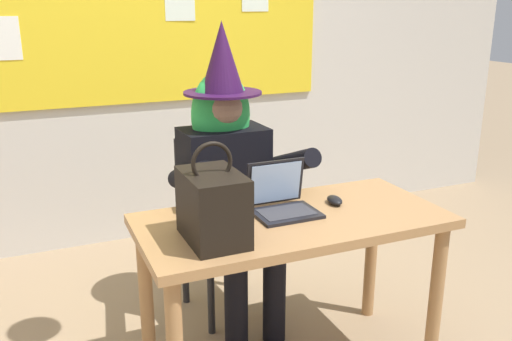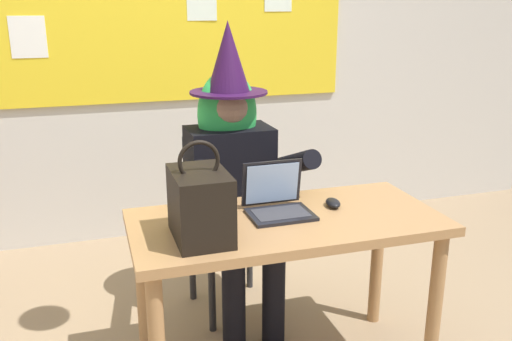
{
  "view_description": "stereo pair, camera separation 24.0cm",
  "coord_description": "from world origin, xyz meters",
  "views": [
    {
      "loc": [
        -0.82,
        -1.76,
        1.57
      ],
      "look_at": [
        0.13,
        0.41,
        0.85
      ],
      "focal_mm": 38.54,
      "sensor_mm": 36.0,
      "label": 1
    },
    {
      "loc": [
        -0.6,
        -1.85,
        1.57
      ],
      "look_at": [
        0.13,
        0.41,
        0.85
      ],
      "focal_mm": 38.54,
      "sensor_mm": 36.0,
      "label": 2
    }
  ],
  "objects": [
    {
      "name": "handbag",
      "position": [
        -0.21,
        0.03,
        0.86
      ],
      "size": [
        0.2,
        0.3,
        0.38
      ],
      "rotation": [
        0.0,
        0.0,
        -0.25
      ],
      "color": "black",
      "rests_on": "desk_main"
    },
    {
      "name": "wall_back_bulletin",
      "position": [
        -0.0,
        1.88,
        1.34
      ],
      "size": [
        5.95,
        1.95,
        2.65
      ],
      "color": "beige",
      "rests_on": "ground"
    },
    {
      "name": "person_costumed",
      "position": [
        0.09,
        0.66,
        0.82
      ],
      "size": [
        0.6,
        0.66,
        1.5
      ],
      "rotation": [
        0.0,
        0.0,
        -1.55
      ],
      "color": "black",
      "rests_on": "ground"
    },
    {
      "name": "laptop",
      "position": [
        0.15,
        0.18,
        0.78
      ],
      "size": [
        0.26,
        0.23,
        0.21
      ],
      "rotation": [
        0.0,
        0.0,
        0.0
      ],
      "color": "black",
      "rests_on": "desk_main"
    },
    {
      "name": "computer_mouse",
      "position": [
        0.41,
        0.18,
        0.75
      ],
      "size": [
        0.08,
        0.11,
        0.03
      ],
      "primitive_type": "ellipsoid",
      "rotation": [
        0.0,
        0.0,
        -0.17
      ],
      "color": "black",
      "rests_on": "desk_main"
    },
    {
      "name": "desk_main",
      "position": [
        0.17,
        0.12,
        0.62
      ],
      "size": [
        1.29,
        0.62,
        0.73
      ],
      "rotation": [
        0.0,
        0.0,
        -0.01
      ],
      "color": "#A37547",
      "rests_on": "ground"
    },
    {
      "name": "chair_at_desk",
      "position": [
        0.08,
        0.78,
        0.52
      ],
      "size": [
        0.46,
        0.46,
        0.92
      ],
      "rotation": [
        0.0,
        0.0,
        -1.48
      ],
      "color": "black",
      "rests_on": "ground"
    }
  ]
}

